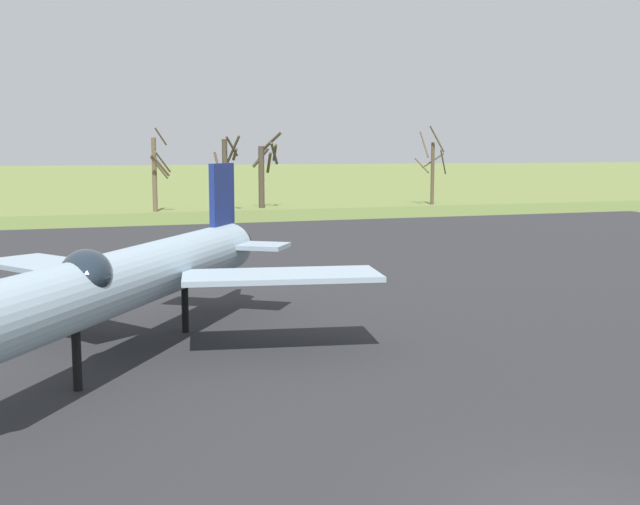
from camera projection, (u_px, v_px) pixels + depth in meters
asphalt_apron at (266, 300)px, 29.17m from camera, size 85.57×61.53×0.05m
grass_verge_strip at (148, 219)px, 63.64m from camera, size 145.57×12.00×0.06m
jet_fighter_rear_center at (130, 276)px, 20.40m from camera, size 12.14×14.69×5.13m
bare_tree_far_left at (156, 172)px, 71.21m from camera, size 2.07×1.73×7.64m
bare_tree_left_of_center at (226, 170)px, 72.07m from camera, size 2.36×2.72×6.95m
bare_tree_center at (264, 168)px, 76.13m from camera, size 2.79×3.87×7.37m
bare_tree_right_of_center at (432, 167)px, 80.86m from camera, size 3.14×3.22×8.07m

